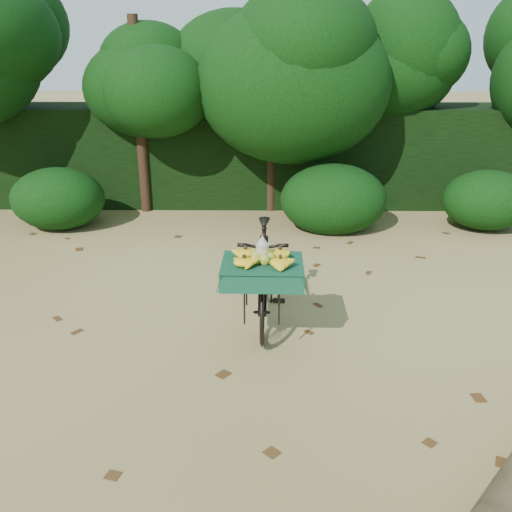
{
  "coord_description": "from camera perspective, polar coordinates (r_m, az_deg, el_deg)",
  "views": [
    {
      "loc": [
        0.36,
        -4.28,
        2.72
      ],
      "look_at": [
        0.29,
        0.84,
        0.8
      ],
      "focal_mm": 38.0,
      "sensor_mm": 36.0,
      "label": 1
    }
  ],
  "objects": [
    {
      "name": "ground",
      "position": [
        5.08,
        -3.46,
        -11.87
      ],
      "size": [
        80.0,
        80.0,
        0.0
      ],
      "primitive_type": "plane",
      "color": "tan",
      "rests_on": "ground"
    },
    {
      "name": "hedge_backdrop",
      "position": [
        10.74,
        -1.18,
        10.74
      ],
      "size": [
        26.0,
        1.8,
        1.8
      ],
      "primitive_type": "cube",
      "color": "black",
      "rests_on": "ground"
    },
    {
      "name": "bush_clumps",
      "position": [
        8.88,
        1.66,
        5.68
      ],
      "size": [
        8.8,
        1.7,
        0.9
      ],
      "primitive_type": null,
      "color": "black",
      "rests_on": "ground"
    },
    {
      "name": "vendor_bicycle",
      "position": [
        5.72,
        0.79,
        -1.82
      ],
      "size": [
        0.78,
        1.81,
        1.07
      ],
      "rotation": [
        0.0,
        0.0,
        -0.02
      ],
      "color": "black",
      "rests_on": "ground"
    },
    {
      "name": "tree_row",
      "position": [
        9.86,
        -5.32,
        16.23
      ],
      "size": [
        14.5,
        2.0,
        4.0
      ],
      "primitive_type": null,
      "color": "black",
      "rests_on": "ground"
    },
    {
      "name": "leaf_litter",
      "position": [
        5.64,
        -2.99,
        -8.29
      ],
      "size": [
        7.0,
        7.3,
        0.01
      ],
      "primitive_type": null,
      "color": "#482C13",
      "rests_on": "ground"
    }
  ]
}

